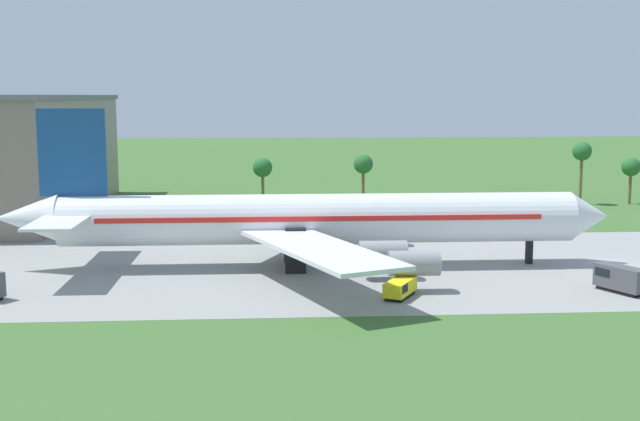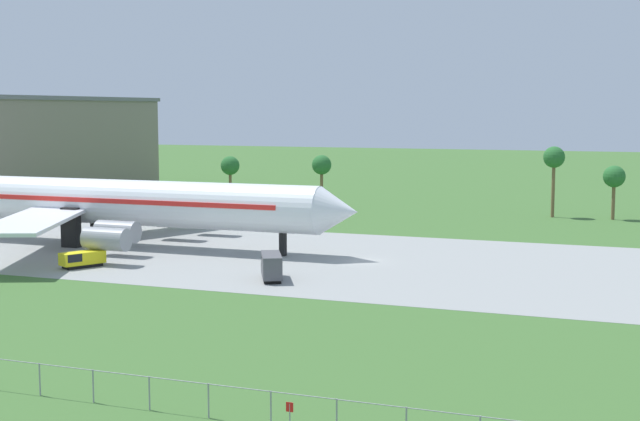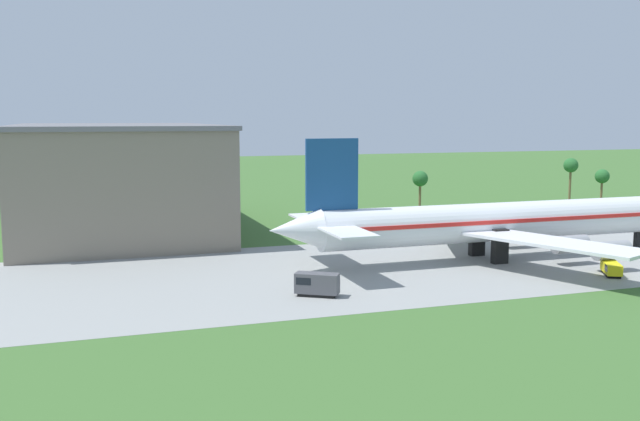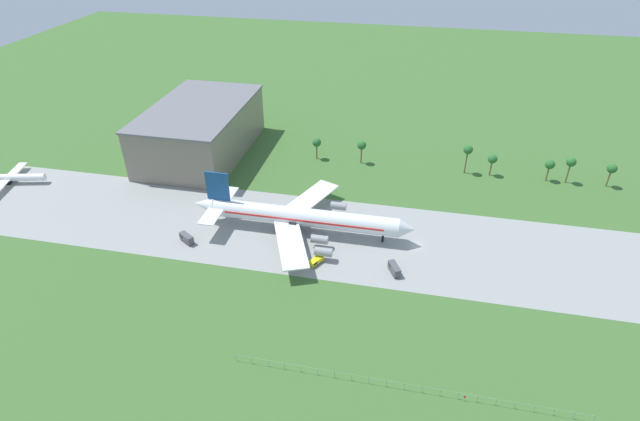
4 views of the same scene
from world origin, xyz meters
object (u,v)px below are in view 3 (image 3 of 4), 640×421
object	(u,v)px
catering_van	(316,284)
terminal_building	(116,178)
jet_airliner	(499,222)
fuel_truck	(612,269)

from	to	relation	value
catering_van	terminal_building	bearing A→B (deg)	108.31
jet_airliner	fuel_truck	world-z (taller)	jet_airliner
jet_airliner	fuel_truck	xyz separation A→B (m)	(8.39, -15.60, -4.81)
jet_airliner	catering_van	distance (m)	37.07
fuel_truck	terminal_building	distance (m)	90.60
jet_airliner	terminal_building	world-z (taller)	terminal_building
jet_airliner	fuel_truck	distance (m)	18.36
catering_van	terminal_building	distance (m)	65.66
jet_airliner	catering_van	world-z (taller)	jet_airliner
fuel_truck	terminal_building	bearing A→B (deg)	134.55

